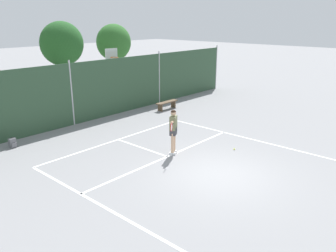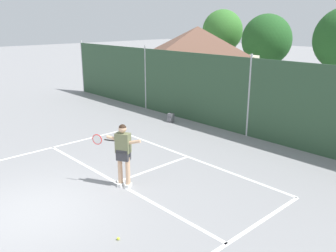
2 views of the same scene
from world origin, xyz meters
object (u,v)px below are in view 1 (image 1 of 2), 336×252
(backpack_grey, at_px, (13,143))
(courtside_bench, at_px, (167,104))
(tennis_ball, at_px, (234,149))
(tennis_player, at_px, (173,128))
(basketball_hoop, at_px, (112,69))

(backpack_grey, distance_m, courtside_bench, 9.20)
(backpack_grey, bearing_deg, tennis_ball, -50.23)
(courtside_bench, bearing_deg, tennis_player, -136.06)
(tennis_ball, bearing_deg, courtside_bench, 64.63)
(tennis_player, bearing_deg, tennis_ball, -38.99)
(tennis_player, distance_m, backpack_grey, 6.97)
(basketball_hoop, height_order, courtside_bench, basketball_hoop)
(backpack_grey, relative_size, courtside_bench, 0.29)
(tennis_player, distance_m, tennis_ball, 2.82)
(tennis_ball, distance_m, courtside_bench, 7.33)
(basketball_hoop, relative_size, tennis_player, 1.91)
(courtside_bench, bearing_deg, basketball_hoop, 115.08)
(basketball_hoop, bearing_deg, courtside_bench, -64.92)
(basketball_hoop, bearing_deg, tennis_player, -114.04)
(tennis_player, relative_size, tennis_ball, 28.10)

